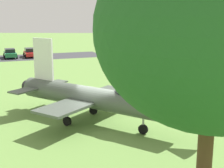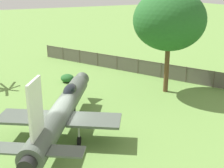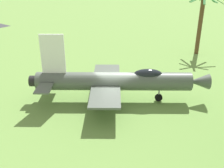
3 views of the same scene
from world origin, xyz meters
TOP-DOWN VIEW (x-y plane):
  - ground_plane at (0.00, 0.00)m, footprint 200.00×200.00m
  - display_jet at (-0.17, -0.27)m, footprint 9.56×12.62m
  - shade_tree at (-11.47, -4.03)m, footprint 6.50×6.34m
  - perimeter_fence at (-13.57, -7.81)m, footprint 16.79×29.68m
  - shrub_near_fence at (-4.09, -10.97)m, footprint 1.36×1.49m

SIDE VIEW (x-z plane):
  - ground_plane at x=0.00m, z-range 0.00..0.00m
  - shrub_near_fence at x=-4.09m, z-range 0.00..0.79m
  - perimeter_fence at x=-13.57m, z-range 0.05..1.71m
  - display_jet at x=-0.17m, z-range -0.94..4.47m
  - shade_tree at x=-11.47m, z-range 1.97..11.35m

